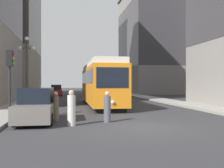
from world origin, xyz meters
name	(u,v)px	position (x,y,z in m)	size (l,w,h in m)	color
ground_plane	(142,128)	(0.00, 0.00, 0.00)	(200.00, 200.00, 0.00)	#303033
sidewalk_left	(44,93)	(-7.63, 40.00, 0.07)	(2.58, 120.00, 0.15)	gray
sidewalk_right	(121,93)	(7.63, 40.00, 0.07)	(2.58, 120.00, 0.15)	gray
streetcar	(100,83)	(-0.36, 12.02, 2.10)	(2.74, 13.50, 3.89)	black
transit_bus	(104,84)	(2.47, 28.79, 1.95)	(2.91, 12.30, 3.45)	black
parked_car_left_near	(56,91)	(-5.04, 30.99, 0.84)	(2.00, 4.40, 1.82)	black
parked_car_left_mid	(37,106)	(-5.04, 2.75, 0.84)	(1.97, 4.77, 1.82)	black
pedestrian_crossing_near	(107,108)	(-1.34, 1.90, 0.76)	(0.37, 0.37, 1.64)	#4C4C56
pedestrian_crossing_far	(55,107)	(-4.07, 2.90, 0.75)	(0.36, 0.36, 1.62)	#6B5B4C
pedestrian_on_sidewalk	(71,109)	(-3.23, 1.13, 0.81)	(0.39, 0.39, 1.74)	beige
traffic_light_near_left	(10,65)	(-6.72, 4.30, 3.12)	(0.47, 0.36, 3.86)	#232328
lamp_post_left_near	(27,60)	(-6.94, 12.26, 4.09)	(1.41, 0.36, 6.07)	#333338
building_left_midblock	(7,3)	(-14.08, 37.51, 16.66)	(10.92, 19.85, 32.30)	gray
building_right_midblock	(152,40)	(14.33, 39.92, 11.09)	(11.42, 17.61, 21.57)	gray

